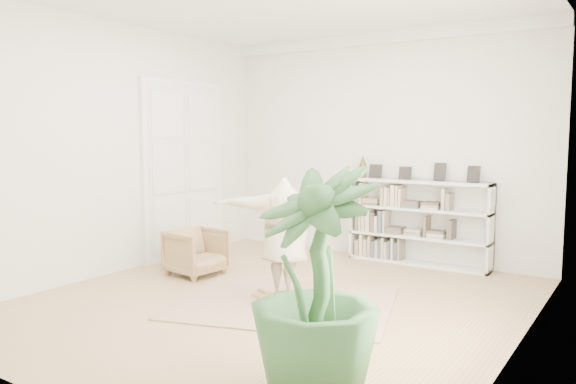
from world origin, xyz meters
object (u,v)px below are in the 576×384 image
Objects in this scene: rocker_board at (285,298)px; armchair at (196,252)px; houseplant at (315,283)px; bookshelf at (418,223)px; person at (285,234)px.

armchair is at bearing 148.60° from rocker_board.
bookshelf is at bearing 101.04° from houseplant.
rocker_board is 0.77m from person.
bookshelf is at bearing 60.91° from rocker_board.
armchair is at bearing -135.53° from bookshelf.
rocker_board is (1.82, -0.46, -0.26)m from armchair.
person is at bearing -96.96° from armchair.
armchair is (-2.41, -2.37, -0.31)m from bookshelf.
houseplant is (1.50, -1.84, 0.05)m from person.
armchair is 1.24× the size of rocker_board.
person is at bearing 161.53° from rocker_board.
bookshelf is 2.94m from rocker_board.
houseplant reaches higher than bookshelf.
rocker_board is at bearing -96.96° from armchair.
armchair is 1.95m from person.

